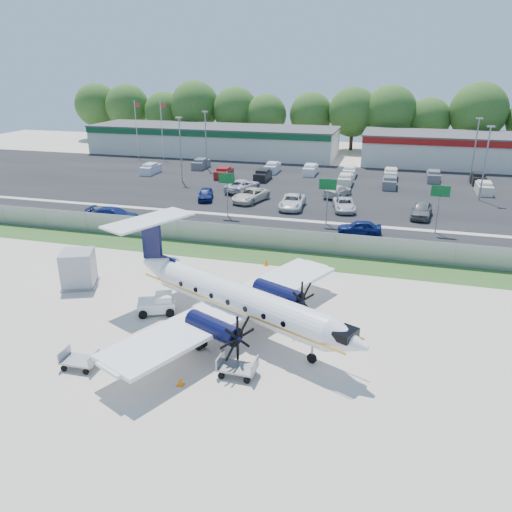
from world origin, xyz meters
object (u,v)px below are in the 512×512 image
(baggage_cart_near, at_px, (80,360))
(aircraft, at_px, (235,298))
(baggage_cart_far, at_px, (237,367))
(pushback_tug, at_px, (158,304))
(service_container, at_px, (79,270))

(baggage_cart_near, bearing_deg, aircraft, 41.99)
(baggage_cart_far, bearing_deg, aircraft, 108.68)
(pushback_tug, distance_m, baggage_cart_near, 7.36)
(baggage_cart_near, distance_m, service_container, 11.71)
(aircraft, relative_size, baggage_cart_near, 9.37)
(aircraft, height_order, pushback_tug, aircraft)
(baggage_cart_near, relative_size, baggage_cart_far, 0.94)
(aircraft, bearing_deg, baggage_cart_near, -138.01)
(pushback_tug, height_order, baggage_cart_near, pushback_tug)
(pushback_tug, xyz_separation_m, baggage_cart_near, (-1.27, -7.25, -0.16))
(baggage_cart_far, bearing_deg, pushback_tug, 142.80)
(aircraft, bearing_deg, service_container, 166.06)
(pushback_tug, distance_m, service_container, 8.17)
(aircraft, height_order, baggage_cart_far, aircraft)
(baggage_cart_near, bearing_deg, pushback_tug, 80.10)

